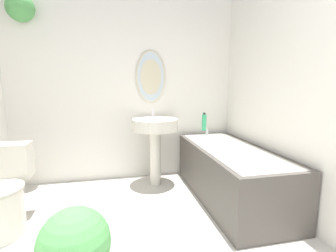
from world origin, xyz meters
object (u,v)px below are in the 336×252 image
pedestal_sink (155,132)px  shampoo_bottle (204,122)px  potted_plant (75,246)px  bathtub (230,172)px

pedestal_sink → shampoo_bottle: bearing=10.2°
potted_plant → pedestal_sink: bearing=64.4°
pedestal_sink → bathtub: bearing=-36.7°
pedestal_sink → shampoo_bottle: pedestal_sink is taller
bathtub → shampoo_bottle: bearing=95.2°
pedestal_sink → potted_plant: pedestal_sink is taller
pedestal_sink → potted_plant: bearing=-115.6°
bathtub → potted_plant: bearing=-146.7°
bathtub → shampoo_bottle: size_ratio=6.98×
bathtub → potted_plant: 1.75m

